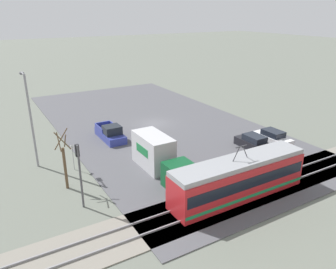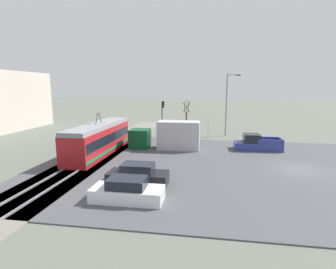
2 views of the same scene
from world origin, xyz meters
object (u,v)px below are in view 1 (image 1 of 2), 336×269
sedan_car_0 (273,138)px  street_tree (65,162)px  light_rail_tram (239,178)px  box_truck (159,156)px  no_parking_sign (73,155)px  pickup_truck (110,134)px  traffic_light_pole (79,168)px  sedan_car_1 (254,143)px  street_lamp_near_crossing (30,115)px

sedan_car_0 → street_tree: 23.02m
light_rail_tram → street_tree: (11.68, -8.40, 0.77)m
box_truck → no_parking_sign: bearing=-33.3°
sedan_car_0 → no_parking_sign: 21.99m
pickup_truck → traffic_light_pole: bearing=60.2°
sedan_car_1 → traffic_light_pole: 19.79m
pickup_truck → street_lamp_near_crossing: (8.72, 2.85, 4.40)m
box_truck → traffic_light_pole: 8.45m
box_truck → pickup_truck: bearing=-84.6°
sedan_car_0 → no_parking_sign: size_ratio=1.81×
sedan_car_0 → no_parking_sign: no_parking_sign is taller
street_tree → pickup_truck: bearing=-130.0°
box_truck → no_parking_sign: 8.15m
light_rail_tram → traffic_light_pole: traffic_light_pole is taller
sedan_car_0 → traffic_light_pole: traffic_light_pole is taller
box_truck → street_tree: (8.29, -1.29, 0.85)m
sedan_car_1 → street_tree: size_ratio=0.84×
sedan_car_0 → street_tree: bearing=-4.3°
box_truck → pickup_truck: box_truck is taller
traffic_light_pole → light_rail_tram: bearing=156.6°
street_lamp_near_crossing → light_rail_tram: bearing=132.4°
light_rail_tram → no_parking_sign: size_ratio=4.80×
traffic_light_pole → street_lamp_near_crossing: street_lamp_near_crossing is taller
street_lamp_near_crossing → no_parking_sign: (-2.86, 2.71, -3.65)m
sedan_car_1 → sedan_car_0: bearing=2.8°
street_lamp_near_crossing → sedan_car_0: bearing=162.6°
light_rail_tram → street_tree: 14.41m
sedan_car_0 → sedan_car_1: sedan_car_1 is taller
traffic_light_pole → sedan_car_0: bearing=-175.6°
box_truck → no_parking_sign: box_truck is taller
pickup_truck → sedan_car_1: (-12.53, 10.62, -0.06)m
sedan_car_1 → no_parking_sign: 19.09m
street_lamp_near_crossing → box_truck: bearing=143.4°
box_truck → street_lamp_near_crossing: bearing=-36.6°
sedan_car_1 → street_lamp_near_crossing: street_lamp_near_crossing is taller
pickup_truck → traffic_light_pole: traffic_light_pole is taller
sedan_car_0 → street_lamp_near_crossing: bearing=-17.4°
sedan_car_1 → traffic_light_pole: traffic_light_pole is taller
light_rail_tram → sedan_car_1: light_rail_tram is taller
sedan_car_1 → street_tree: bearing=174.6°
traffic_light_pole → no_parking_sign: 7.00m
sedan_car_1 → no_parking_sign: bearing=164.6°
pickup_truck → sedan_car_0: (-15.55, 10.48, -0.08)m
street_lamp_near_crossing → no_parking_sign: street_lamp_near_crossing is taller
box_truck → sedan_car_0: bearing=178.3°
pickup_truck → street_tree: 11.53m
box_truck → traffic_light_pole: bearing=15.4°
street_tree → traffic_light_pole: bearing=95.4°
light_rail_tram → traffic_light_pole: 12.49m
traffic_light_pole → street_lamp_near_crossing: size_ratio=0.57×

